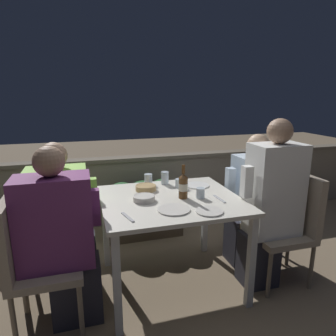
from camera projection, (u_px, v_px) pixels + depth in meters
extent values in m
plane|color=#847056|center=(170.00, 283.00, 2.47)|extent=(16.00, 16.00, 0.00)
cube|color=gray|center=(139.00, 190.00, 3.63)|extent=(9.00, 0.14, 0.76)
cube|color=#706656|center=(138.00, 158.00, 3.53)|extent=(9.00, 0.18, 0.04)
cube|color=silver|center=(171.00, 200.00, 2.30)|extent=(1.05, 0.94, 0.03)
cube|color=silver|center=(117.00, 285.00, 1.87)|extent=(0.05, 0.05, 0.72)
cube|color=silver|center=(251.00, 262.00, 2.13)|extent=(0.05, 0.05, 0.72)
cube|color=silver|center=(106.00, 229.00, 2.65)|extent=(0.05, 0.05, 0.72)
cube|color=silver|center=(205.00, 217.00, 2.91)|extent=(0.05, 0.05, 0.72)
cube|color=brown|center=(143.00, 222.00, 3.31)|extent=(0.81, 0.36, 0.28)
ellipsoid|color=#2D6633|center=(122.00, 199.00, 3.18)|extent=(0.37, 0.47, 0.35)
ellipsoid|color=#2D6633|center=(143.00, 197.00, 3.24)|extent=(0.37, 0.47, 0.35)
ellipsoid|color=#2D6633|center=(163.00, 195.00, 3.30)|extent=(0.37, 0.47, 0.35)
cube|color=gray|center=(48.00, 269.00, 1.96)|extent=(0.44, 0.44, 0.05)
cube|color=gray|center=(10.00, 236.00, 1.84)|extent=(0.06, 0.44, 0.47)
cylinder|color=#7F705B|center=(14.00, 324.00, 1.78)|extent=(0.03, 0.03, 0.39)
cylinder|color=#7F705B|center=(81.00, 311.00, 1.88)|extent=(0.03, 0.03, 0.39)
cylinder|color=#7F705B|center=(25.00, 285.00, 2.14)|extent=(0.03, 0.03, 0.39)
cylinder|color=#7F705B|center=(81.00, 276.00, 2.24)|extent=(0.03, 0.03, 0.39)
cube|color=#282833|center=(77.00, 290.00, 2.05)|extent=(0.33, 0.23, 0.44)
cube|color=#6B2D66|center=(55.00, 222.00, 1.90)|extent=(0.47, 0.26, 0.60)
cube|color=#6B2D66|center=(94.00, 207.00, 1.95)|extent=(0.07, 0.07, 0.24)
sphere|color=#99755B|center=(49.00, 161.00, 1.80)|extent=(0.19, 0.19, 0.19)
cube|color=gray|center=(52.00, 244.00, 2.27)|extent=(0.44, 0.44, 0.05)
cube|color=gray|center=(20.00, 215.00, 2.16)|extent=(0.06, 0.44, 0.47)
cylinder|color=#7F705B|center=(24.00, 289.00, 2.10)|extent=(0.03, 0.03, 0.39)
cylinder|color=#7F705B|center=(81.00, 280.00, 2.20)|extent=(0.03, 0.03, 0.39)
cylinder|color=#7F705B|center=(32.00, 261.00, 2.45)|extent=(0.03, 0.03, 0.39)
cylinder|color=#7F705B|center=(80.00, 254.00, 2.56)|extent=(0.03, 0.03, 0.39)
cube|color=#282833|center=(77.00, 263.00, 2.37)|extent=(0.30, 0.23, 0.44)
cube|color=#8CCC4C|center=(58.00, 205.00, 2.22)|extent=(0.43, 0.26, 0.57)
cube|color=#8CCC4C|center=(92.00, 194.00, 2.27)|extent=(0.07, 0.07, 0.24)
sphere|color=tan|center=(54.00, 155.00, 2.13)|extent=(0.19, 0.19, 0.19)
cube|color=gray|center=(278.00, 234.00, 2.44)|extent=(0.44, 0.44, 0.05)
cube|color=gray|center=(302.00, 202.00, 2.43)|extent=(0.06, 0.44, 0.47)
cylinder|color=#7F705B|center=(269.00, 275.00, 2.26)|extent=(0.03, 0.03, 0.39)
cylinder|color=#7F705B|center=(311.00, 267.00, 2.36)|extent=(0.03, 0.03, 0.39)
cylinder|color=#7F705B|center=(243.00, 250.00, 2.62)|extent=(0.03, 0.03, 0.39)
cylinder|color=#7F705B|center=(281.00, 244.00, 2.72)|extent=(0.03, 0.03, 0.39)
cube|color=#282833|center=(258.00, 258.00, 2.44)|extent=(0.28, 0.23, 0.44)
cube|color=white|center=(275.00, 190.00, 2.32)|extent=(0.40, 0.26, 0.72)
cube|color=white|center=(247.00, 182.00, 2.23)|extent=(0.07, 0.07, 0.24)
sphere|color=#99755B|center=(280.00, 131.00, 2.21)|extent=(0.19, 0.19, 0.19)
cube|color=gray|center=(259.00, 217.00, 2.77)|extent=(0.44, 0.44, 0.05)
cube|color=gray|center=(280.00, 189.00, 2.76)|extent=(0.06, 0.44, 0.47)
cylinder|color=#7F705B|center=(251.00, 252.00, 2.59)|extent=(0.03, 0.03, 0.39)
cylinder|color=#7F705B|center=(288.00, 246.00, 2.69)|extent=(0.03, 0.03, 0.39)
cylinder|color=#7F705B|center=(230.00, 232.00, 2.95)|extent=(0.03, 0.03, 0.39)
cylinder|color=#7F705B|center=(264.00, 228.00, 3.05)|extent=(0.03, 0.03, 0.39)
cube|color=#282833|center=(242.00, 239.00, 2.77)|extent=(0.26, 0.23, 0.44)
cube|color=silver|center=(255.00, 186.00, 2.67)|extent=(0.37, 0.26, 0.56)
cube|color=silver|center=(230.00, 181.00, 2.59)|extent=(0.07, 0.07, 0.24)
sphere|color=tan|center=(258.00, 145.00, 2.58)|extent=(0.19, 0.19, 0.19)
cylinder|color=brown|center=(183.00, 188.00, 2.27)|extent=(0.07, 0.07, 0.16)
cylinder|color=beige|center=(183.00, 187.00, 2.27)|extent=(0.07, 0.07, 0.06)
cone|color=brown|center=(183.00, 176.00, 2.25)|extent=(0.07, 0.07, 0.03)
cylinder|color=brown|center=(183.00, 169.00, 2.24)|extent=(0.03, 0.03, 0.07)
cylinder|color=silver|center=(174.00, 209.00, 2.05)|extent=(0.23, 0.23, 0.01)
cylinder|color=silver|center=(209.00, 211.00, 2.02)|extent=(0.19, 0.19, 0.01)
cylinder|color=white|center=(197.00, 185.00, 2.59)|extent=(0.21, 0.21, 0.01)
cylinder|color=tan|center=(146.00, 188.00, 2.47)|extent=(0.17, 0.17, 0.04)
torus|color=tan|center=(146.00, 186.00, 2.47)|extent=(0.17, 0.17, 0.01)
cylinder|color=beige|center=(144.00, 198.00, 2.23)|extent=(0.16, 0.16, 0.04)
torus|color=beige|center=(144.00, 196.00, 2.22)|extent=(0.16, 0.16, 0.01)
cylinder|color=silver|center=(165.00, 178.00, 2.64)|extent=(0.07, 0.07, 0.11)
cylinder|color=silver|center=(180.00, 183.00, 2.54)|extent=(0.08, 0.08, 0.08)
cylinder|color=silver|center=(148.00, 179.00, 2.62)|extent=(0.07, 0.07, 0.09)
cylinder|color=silver|center=(200.00, 193.00, 2.28)|extent=(0.07, 0.07, 0.08)
cube|color=silver|center=(128.00, 217.00, 1.93)|extent=(0.06, 0.17, 0.01)
cube|color=silver|center=(219.00, 199.00, 2.26)|extent=(0.03, 0.17, 0.01)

